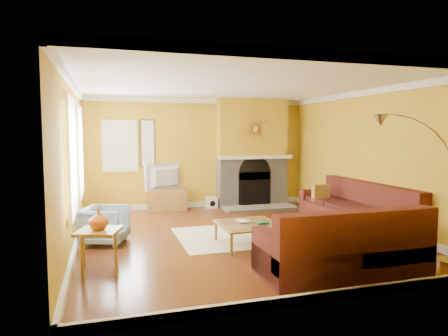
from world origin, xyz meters
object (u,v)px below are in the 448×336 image
object	(u,v)px
sectional_sofa	(317,216)
arc_lamp	(420,193)
coffee_table	(249,234)
side_table	(99,251)
media_console	(167,200)
armchair	(105,225)

from	to	relation	value
sectional_sofa	arc_lamp	xyz separation A→B (m)	(0.66, -1.58, 0.59)
coffee_table	side_table	world-z (taller)	side_table
media_console	coffee_table	bearing A→B (deg)	-76.52
armchair	sectional_sofa	bearing A→B (deg)	-85.03
coffee_table	arc_lamp	xyz separation A→B (m)	(1.86, -1.65, 0.85)
coffee_table	armchair	distance (m)	2.40
sectional_sofa	coffee_table	bearing A→B (deg)	176.29
sectional_sofa	coffee_table	size ratio (longest dim) A/B	3.98
sectional_sofa	armchair	distance (m)	3.57
media_console	armchair	distance (m)	2.97
armchair	arc_lamp	distance (m)	4.85
arc_lamp	armchair	bearing A→B (deg)	149.01
armchair	coffee_table	bearing A→B (deg)	-90.44
coffee_table	armchair	world-z (taller)	armchair
side_table	armchair	bearing A→B (deg)	86.89
sectional_sofa	media_console	xyz separation A→B (m)	(-2.02, 3.50, -0.20)
coffee_table	arc_lamp	size ratio (longest dim) A/B	0.47
media_console	armchair	bearing A→B (deg)	-118.79
sectional_sofa	arc_lamp	distance (m)	1.81
armchair	side_table	distance (m)	1.41
sectional_sofa	media_console	bearing A→B (deg)	119.99
armchair	side_table	xyz separation A→B (m)	(-0.08, -1.40, -0.03)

